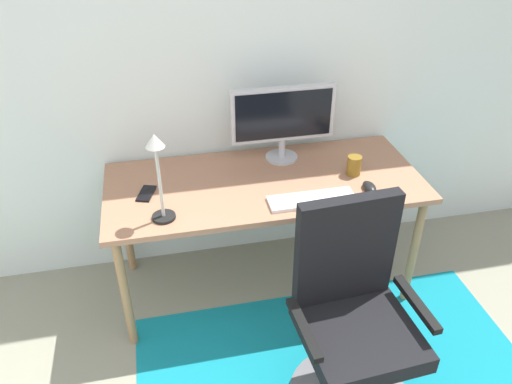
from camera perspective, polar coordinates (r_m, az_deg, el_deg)
name	(u,v)px	position (r m, az deg, el deg)	size (l,w,h in m)	color
wall_back	(208,47)	(2.74, -5.46, 15.98)	(6.00, 0.10, 2.60)	silver
area_rug	(340,384)	(2.62, 9.50, -20.55)	(1.91, 1.24, 0.01)	#107B8D
desk	(265,190)	(2.67, 0.97, 0.19)	(1.64, 0.71, 0.71)	#A46F52
monitor	(283,117)	(2.73, 3.05, 8.44)	(0.56, 0.18, 0.42)	#B2B2B7
keyboard	(312,200)	(2.48, 6.33, -0.85)	(0.43, 0.13, 0.02)	white
computer_mouse	(369,187)	(2.61, 12.68, 0.58)	(0.06, 0.10, 0.03)	black
coffee_cup	(354,165)	(2.71, 11.00, 2.96)	(0.08, 0.08, 0.10)	brown
cell_phone	(146,193)	(2.58, -12.27, -0.17)	(0.07, 0.14, 0.01)	black
desk_lamp	(158,167)	(2.24, -11.03, 2.79)	(0.11, 0.11, 0.43)	black
office_chair	(352,334)	(2.29, 10.73, -15.50)	(0.56, 0.55, 1.01)	slate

